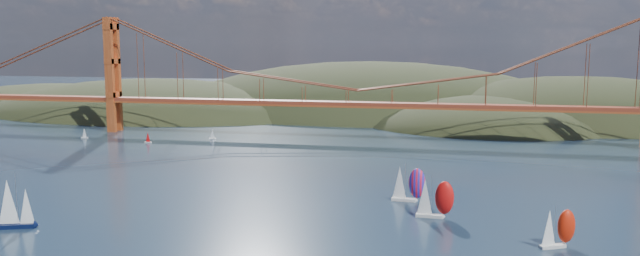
% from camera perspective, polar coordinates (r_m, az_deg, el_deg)
% --- Properties ---
extents(headlands, '(725.00, 225.00, 96.00)m').
position_cam_1_polar(headlands, '(376.97, 12.49, -0.82)').
color(headlands, black).
rests_on(headlands, ground).
extents(bridge, '(552.00, 12.00, 55.00)m').
position_cam_1_polar(bridge, '(278.03, 3.19, 5.57)').
color(bridge, maroon).
rests_on(bridge, ground).
extents(sloop_navy, '(8.85, 6.50, 12.98)m').
position_cam_1_polar(sloop_navy, '(163.52, -26.22, -6.28)').
color(sloop_navy, black).
rests_on(sloop_navy, ground).
extents(racer_0, '(9.31, 3.83, 10.67)m').
position_cam_1_polar(racer_0, '(158.17, 10.40, -6.30)').
color(racer_0, silver).
rests_on(racer_0, ground).
extents(racer_1, '(8.27, 6.07, 9.31)m').
position_cam_1_polar(racer_1, '(142.90, 20.88, -8.51)').
color(racer_1, silver).
rests_on(racer_1, ground).
extents(racer_rwb, '(9.29, 3.86, 10.62)m').
position_cam_1_polar(racer_rwb, '(172.87, 8.03, -5.04)').
color(racer_rwb, silver).
rests_on(racer_rwb, ground).
extents(distant_boat_1, '(3.00, 2.00, 4.70)m').
position_cam_1_polar(distant_boat_1, '(302.04, -20.75, -0.43)').
color(distant_boat_1, silver).
rests_on(distant_boat_1, ground).
extents(distant_boat_2, '(3.00, 2.00, 4.70)m').
position_cam_1_polar(distant_boat_2, '(279.48, -15.46, -0.84)').
color(distant_boat_2, silver).
rests_on(distant_boat_2, ground).
extents(distant_boat_3, '(3.00, 2.00, 4.70)m').
position_cam_1_polar(distant_boat_3, '(283.66, -9.81, -0.54)').
color(distant_boat_3, silver).
rests_on(distant_boat_3, ground).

